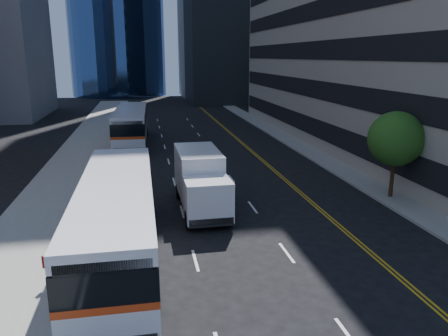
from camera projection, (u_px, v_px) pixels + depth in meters
name	position (u px, v px, depth m)	size (l,w,h in m)	color
ground	(291.00, 276.00, 17.00)	(160.00, 160.00, 0.00)	black
sidewalk_west	(86.00, 151.00, 38.92)	(5.00, 90.00, 0.15)	gray
sidewalk_east	(295.00, 143.00, 42.38)	(2.00, 90.00, 0.15)	gray
street_tree	(396.00, 139.00, 25.31)	(3.20, 3.20, 5.10)	#332114
bus_front	(118.00, 218.00, 17.89)	(2.97, 13.21, 3.41)	white
bus_rear	(131.00, 125.00, 42.44)	(3.19, 13.15, 3.37)	silver
box_truck	(201.00, 180.00, 23.97)	(2.40, 6.72, 3.20)	silver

